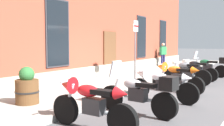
{
  "coord_description": "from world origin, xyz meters",
  "views": [
    {
      "loc": [
        -8.98,
        -4.0,
        1.74
      ],
      "look_at": [
        -1.09,
        0.88,
        1.02
      ],
      "focal_mm": 41.66,
      "sensor_mm": 36.0,
      "label": 1
    }
  ],
  "objects_px": {
    "motorcycle_black_naked": "(196,70)",
    "motorcycle_green_touring": "(209,66)",
    "motorcycle_silver_touring": "(140,93)",
    "motorcycle_grey_naked": "(186,73)",
    "motorcycle_red_sport": "(89,102)",
    "parking_sign": "(135,42)",
    "motorcycle_white_sport": "(160,83)",
    "motorcycle_orange_sport": "(175,76)",
    "pedestrian_striped_shirt": "(163,53)",
    "barrel_planter": "(27,88)"
  },
  "relations": [
    {
      "from": "motorcycle_silver_touring",
      "to": "motorcycle_black_naked",
      "type": "xyz_separation_m",
      "value": [
        6.66,
        0.35,
        -0.06
      ]
    },
    {
      "from": "motorcycle_silver_touring",
      "to": "parking_sign",
      "type": "distance_m",
      "value": 4.67
    },
    {
      "from": "motorcycle_red_sport",
      "to": "parking_sign",
      "type": "distance_m",
      "value": 5.83
    },
    {
      "from": "motorcycle_green_touring",
      "to": "barrel_planter",
      "type": "height_order",
      "value": "motorcycle_green_touring"
    },
    {
      "from": "motorcycle_white_sport",
      "to": "motorcycle_orange_sport",
      "type": "bearing_deg",
      "value": 3.22
    },
    {
      "from": "motorcycle_grey_naked",
      "to": "parking_sign",
      "type": "bearing_deg",
      "value": 124.23
    },
    {
      "from": "motorcycle_silver_touring",
      "to": "pedestrian_striped_shirt",
      "type": "xyz_separation_m",
      "value": [
        11.26,
        3.69,
        0.49
      ]
    },
    {
      "from": "motorcycle_orange_sport",
      "to": "barrel_planter",
      "type": "bearing_deg",
      "value": 150.73
    },
    {
      "from": "motorcycle_orange_sport",
      "to": "pedestrian_striped_shirt",
      "type": "relative_size",
      "value": 1.3
    },
    {
      "from": "motorcycle_green_touring",
      "to": "motorcycle_silver_touring",
      "type": "bearing_deg",
      "value": -179.36
    },
    {
      "from": "motorcycle_black_naked",
      "to": "motorcycle_green_touring",
      "type": "bearing_deg",
      "value": -8.81
    },
    {
      "from": "motorcycle_silver_touring",
      "to": "parking_sign",
      "type": "relative_size",
      "value": 0.85
    },
    {
      "from": "motorcycle_red_sport",
      "to": "barrel_planter",
      "type": "bearing_deg",
      "value": 79.88
    },
    {
      "from": "motorcycle_silver_touring",
      "to": "motorcycle_green_touring",
      "type": "relative_size",
      "value": 1.04
    },
    {
      "from": "motorcycle_orange_sport",
      "to": "barrel_planter",
      "type": "xyz_separation_m",
      "value": [
        -4.43,
        2.48,
        -0.0
      ]
    },
    {
      "from": "parking_sign",
      "to": "motorcycle_green_touring",
      "type": "bearing_deg",
      "value": -25.15
    },
    {
      "from": "motorcycle_silver_touring",
      "to": "motorcycle_white_sport",
      "type": "height_order",
      "value": "motorcycle_silver_touring"
    },
    {
      "from": "motorcycle_black_naked",
      "to": "barrel_planter",
      "type": "height_order",
      "value": "barrel_planter"
    },
    {
      "from": "motorcycle_white_sport",
      "to": "motorcycle_black_naked",
      "type": "xyz_separation_m",
      "value": [
        5.0,
        0.18,
        -0.06
      ]
    },
    {
      "from": "motorcycle_red_sport",
      "to": "motorcycle_white_sport",
      "type": "height_order",
      "value": "motorcycle_red_sport"
    },
    {
      "from": "motorcycle_green_touring",
      "to": "barrel_planter",
      "type": "xyz_separation_m",
      "value": [
        -9.37,
        2.65,
        0.02
      ]
    },
    {
      "from": "motorcycle_white_sport",
      "to": "motorcycle_orange_sport",
      "type": "distance_m",
      "value": 1.69
    },
    {
      "from": "motorcycle_green_touring",
      "to": "motorcycle_grey_naked",
      "type": "bearing_deg",
      "value": 175.12
    },
    {
      "from": "motorcycle_orange_sport",
      "to": "motorcycle_black_naked",
      "type": "height_order",
      "value": "motorcycle_orange_sport"
    },
    {
      "from": "motorcycle_green_touring",
      "to": "motorcycle_black_naked",
      "type": "bearing_deg",
      "value": 171.19
    },
    {
      "from": "motorcycle_silver_touring",
      "to": "motorcycle_grey_naked",
      "type": "bearing_deg",
      "value": 3.99
    },
    {
      "from": "motorcycle_red_sport",
      "to": "motorcycle_silver_touring",
      "type": "bearing_deg",
      "value": -16.2
    },
    {
      "from": "motorcycle_orange_sport",
      "to": "motorcycle_silver_touring",
      "type": "bearing_deg",
      "value": -175.63
    },
    {
      "from": "motorcycle_grey_naked",
      "to": "pedestrian_striped_shirt",
      "type": "xyz_separation_m",
      "value": [
        6.1,
        3.33,
        0.54
      ]
    },
    {
      "from": "motorcycle_silver_touring",
      "to": "motorcycle_grey_naked",
      "type": "relative_size",
      "value": 1.06
    },
    {
      "from": "motorcycle_red_sport",
      "to": "motorcycle_green_touring",
      "type": "height_order",
      "value": "motorcycle_green_touring"
    },
    {
      "from": "motorcycle_green_touring",
      "to": "barrel_planter",
      "type": "relative_size",
      "value": 2.12
    },
    {
      "from": "motorcycle_white_sport",
      "to": "motorcycle_green_touring",
      "type": "xyz_separation_m",
      "value": [
        6.63,
        -0.07,
        0.01
      ]
    },
    {
      "from": "motorcycle_red_sport",
      "to": "motorcycle_white_sport",
      "type": "bearing_deg",
      "value": -4.89
    },
    {
      "from": "motorcycle_red_sport",
      "to": "parking_sign",
      "type": "height_order",
      "value": "parking_sign"
    },
    {
      "from": "motorcycle_red_sport",
      "to": "motorcycle_grey_naked",
      "type": "height_order",
      "value": "motorcycle_red_sport"
    },
    {
      "from": "motorcycle_silver_touring",
      "to": "pedestrian_striped_shirt",
      "type": "distance_m",
      "value": 11.86
    },
    {
      "from": "motorcycle_green_touring",
      "to": "pedestrian_striped_shirt",
      "type": "height_order",
      "value": "pedestrian_striped_shirt"
    },
    {
      "from": "motorcycle_silver_touring",
      "to": "motorcycle_orange_sport",
      "type": "height_order",
      "value": "motorcycle_silver_touring"
    },
    {
      "from": "motorcycle_red_sport",
      "to": "motorcycle_black_naked",
      "type": "height_order",
      "value": "motorcycle_red_sport"
    },
    {
      "from": "motorcycle_orange_sport",
      "to": "parking_sign",
      "type": "relative_size",
      "value": 0.81
    },
    {
      "from": "motorcycle_silver_touring",
      "to": "pedestrian_striped_shirt",
      "type": "bearing_deg",
      "value": 18.16
    },
    {
      "from": "pedestrian_striped_shirt",
      "to": "parking_sign",
      "type": "relative_size",
      "value": 0.62
    },
    {
      "from": "barrel_planter",
      "to": "motorcycle_white_sport",
      "type": "bearing_deg",
      "value": -43.25
    },
    {
      "from": "motorcycle_silver_touring",
      "to": "motorcycle_green_touring",
      "type": "height_order",
      "value": "motorcycle_green_touring"
    },
    {
      "from": "motorcycle_grey_naked",
      "to": "motorcycle_green_touring",
      "type": "relative_size",
      "value": 0.98
    },
    {
      "from": "motorcycle_white_sport",
      "to": "motorcycle_grey_naked",
      "type": "relative_size",
      "value": 1.08
    },
    {
      "from": "motorcycle_black_naked",
      "to": "pedestrian_striped_shirt",
      "type": "bearing_deg",
      "value": 36.06
    },
    {
      "from": "pedestrian_striped_shirt",
      "to": "barrel_planter",
      "type": "bearing_deg",
      "value": -175.58
    },
    {
      "from": "motorcycle_orange_sport",
      "to": "motorcycle_green_touring",
      "type": "bearing_deg",
      "value": -1.9
    }
  ]
}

